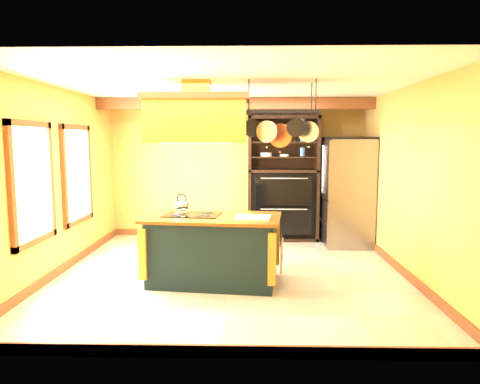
{
  "coord_description": "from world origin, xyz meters",
  "views": [
    {
      "loc": [
        0.28,
        -6.1,
        1.93
      ],
      "look_at": [
        0.12,
        0.3,
        1.16
      ],
      "focal_mm": 32.0,
      "sensor_mm": 36.0,
      "label": 1
    }
  ],
  "objects_px": {
    "pot_rack": "(281,121)",
    "range_hood": "(197,117)",
    "hutch": "(283,193)",
    "kitchen_island": "(213,249)",
    "refrigerator": "(346,194)"
  },
  "relations": [
    {
      "from": "pot_rack",
      "to": "range_hood",
      "type": "bearing_deg",
      "value": -179.44
    },
    {
      "from": "range_hood",
      "to": "hutch",
      "type": "distance_m",
      "value": 3.26
    },
    {
      "from": "pot_rack",
      "to": "hutch",
      "type": "relative_size",
      "value": 0.42
    },
    {
      "from": "pot_rack",
      "to": "hutch",
      "type": "xyz_separation_m",
      "value": [
        0.23,
        2.66,
        -1.27
      ]
    },
    {
      "from": "kitchen_island",
      "to": "pot_rack",
      "type": "height_order",
      "value": "pot_rack"
    },
    {
      "from": "kitchen_island",
      "to": "pot_rack",
      "type": "bearing_deg",
      "value": 7.07
    },
    {
      "from": "range_hood",
      "to": "pot_rack",
      "type": "relative_size",
      "value": 1.36
    },
    {
      "from": "kitchen_island",
      "to": "range_hood",
      "type": "bearing_deg",
      "value": -173.26
    },
    {
      "from": "kitchen_island",
      "to": "pot_rack",
      "type": "xyz_separation_m",
      "value": [
        0.91,
        0.01,
        1.72
      ]
    },
    {
      "from": "range_hood",
      "to": "refrigerator",
      "type": "distance_m",
      "value": 3.58
    },
    {
      "from": "kitchen_island",
      "to": "range_hood",
      "type": "xyz_separation_m",
      "value": [
        -0.2,
        -0.0,
        1.77
      ]
    },
    {
      "from": "refrigerator",
      "to": "hutch",
      "type": "height_order",
      "value": "hutch"
    },
    {
      "from": "hutch",
      "to": "kitchen_island",
      "type": "bearing_deg",
      "value": -113.08
    },
    {
      "from": "hutch",
      "to": "pot_rack",
      "type": "bearing_deg",
      "value": -94.96
    },
    {
      "from": "kitchen_island",
      "to": "refrigerator",
      "type": "distance_m",
      "value": 3.23
    }
  ]
}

